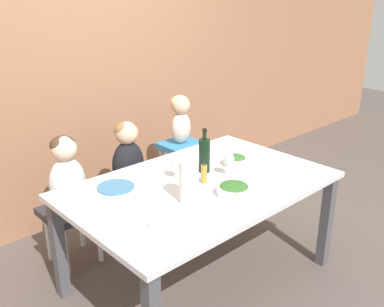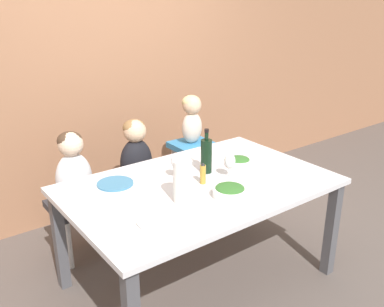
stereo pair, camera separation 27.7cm
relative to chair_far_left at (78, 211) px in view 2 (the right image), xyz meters
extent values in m
plane|color=#564C47|center=(0.54, -0.79, -0.37)|extent=(14.00, 14.00, 0.00)
cube|color=#9E6B4C|center=(0.54, 0.61, 0.98)|extent=(10.00, 0.06, 2.70)
cube|color=silver|center=(0.54, -0.79, 0.36)|extent=(1.70, 1.10, 0.03)
cube|color=#4C4C51|center=(1.33, -1.28, -0.01)|extent=(0.07, 0.07, 0.71)
cube|color=#4C4C51|center=(-0.25, -0.30, -0.01)|extent=(0.07, 0.07, 0.71)
cube|color=#4C4C51|center=(1.33, -0.30, -0.01)|extent=(0.07, 0.07, 0.71)
cylinder|color=silver|center=(-0.14, -0.14, -0.17)|extent=(0.04, 0.04, 0.39)
cylinder|color=silver|center=(0.14, -0.14, -0.17)|extent=(0.04, 0.04, 0.39)
cylinder|color=silver|center=(-0.14, 0.14, -0.17)|extent=(0.04, 0.04, 0.39)
cylinder|color=silver|center=(0.14, 0.14, -0.17)|extent=(0.04, 0.04, 0.39)
cube|color=#2D2D33|center=(0.00, 0.00, 0.05)|extent=(0.40, 0.36, 0.05)
cylinder|color=silver|center=(0.38, -0.14, -0.17)|extent=(0.04, 0.04, 0.39)
cylinder|color=silver|center=(0.65, -0.14, -0.17)|extent=(0.04, 0.04, 0.39)
cylinder|color=silver|center=(0.38, 0.14, -0.17)|extent=(0.04, 0.04, 0.39)
cylinder|color=silver|center=(0.65, 0.14, -0.17)|extent=(0.04, 0.04, 0.39)
cube|color=#2D2D33|center=(0.52, 0.00, 0.05)|extent=(0.40, 0.36, 0.05)
cylinder|color=silver|center=(0.95, -0.12, -0.05)|extent=(0.04, 0.04, 0.64)
cylinder|color=silver|center=(1.18, -0.12, -0.05)|extent=(0.04, 0.04, 0.64)
cylinder|color=silver|center=(0.95, 0.12, -0.05)|extent=(0.04, 0.04, 0.64)
cylinder|color=silver|center=(1.18, 0.12, -0.05)|extent=(0.04, 0.04, 0.64)
cube|color=teal|center=(1.07, 0.00, 0.29)|extent=(0.34, 0.31, 0.05)
ellipsoid|color=silver|center=(0.00, 0.00, 0.27)|extent=(0.27, 0.20, 0.39)
sphere|color=beige|center=(0.00, 0.00, 0.53)|extent=(0.18, 0.18, 0.18)
ellipsoid|color=#473323|center=(0.00, 0.01, 0.56)|extent=(0.18, 0.17, 0.13)
ellipsoid|color=black|center=(0.52, 0.00, 0.27)|extent=(0.27, 0.20, 0.39)
sphere|color=#D6AD89|center=(0.52, 0.00, 0.53)|extent=(0.18, 0.18, 0.18)
ellipsoid|color=olive|center=(0.52, 0.01, 0.56)|extent=(0.18, 0.17, 0.13)
ellipsoid|color=beige|center=(1.07, 0.00, 0.46)|extent=(0.19, 0.14, 0.27)
sphere|color=#D6AD89|center=(1.07, 0.00, 0.65)|extent=(0.16, 0.16, 0.16)
ellipsoid|color=#DBC684|center=(1.07, 0.01, 0.68)|extent=(0.16, 0.15, 0.11)
cylinder|color=black|center=(0.69, -0.68, 0.49)|extent=(0.08, 0.08, 0.23)
cylinder|color=black|center=(0.69, -0.68, 0.64)|extent=(0.03, 0.03, 0.08)
cylinder|color=black|center=(0.69, -0.68, 0.67)|extent=(0.03, 0.03, 0.02)
cylinder|color=white|center=(0.30, -0.94, 0.50)|extent=(0.11, 0.11, 0.26)
cylinder|color=white|center=(0.76, -0.84, 0.38)|extent=(0.06, 0.06, 0.00)
cylinder|color=white|center=(0.76, -0.84, 0.41)|extent=(0.01, 0.01, 0.07)
ellipsoid|color=white|center=(0.76, -0.84, 0.49)|extent=(0.07, 0.07, 0.09)
cylinder|color=white|center=(0.46, -0.64, 0.38)|extent=(0.06, 0.06, 0.00)
cylinder|color=white|center=(0.46, -0.64, 0.41)|extent=(0.01, 0.01, 0.07)
ellipsoid|color=white|center=(0.46, -0.64, 0.49)|extent=(0.07, 0.07, 0.09)
cylinder|color=white|center=(0.56, -1.06, 0.40)|extent=(0.21, 0.21, 0.06)
ellipsoid|color=#336628|center=(0.56, -1.06, 0.43)|extent=(0.18, 0.18, 0.04)
cylinder|color=white|center=(0.93, -0.74, 0.40)|extent=(0.17, 0.17, 0.06)
ellipsoid|color=#336628|center=(0.93, -0.74, 0.43)|extent=(0.14, 0.14, 0.04)
cylinder|color=silver|center=(0.06, -1.05, 0.38)|extent=(0.23, 0.23, 0.01)
cylinder|color=teal|center=(0.09, -0.48, 0.38)|extent=(0.23, 0.23, 0.01)
cylinder|color=#BC8E33|center=(0.55, -0.81, 0.44)|extent=(0.04, 0.04, 0.13)
cone|color=black|center=(0.55, -0.81, 0.51)|extent=(0.03, 0.03, 0.02)
camera|label=1|loc=(-1.22, -2.61, 1.54)|focal=40.00mm
camera|label=2|loc=(-1.01, -2.79, 1.54)|focal=40.00mm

